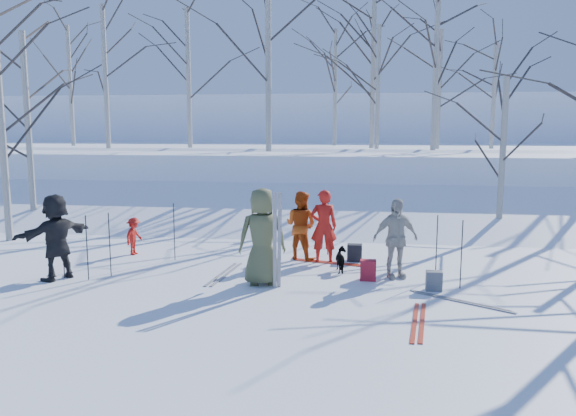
# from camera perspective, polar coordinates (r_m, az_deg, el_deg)

# --- Properties ---
(ground) EXTENTS (120.00, 120.00, 0.00)m
(ground) POSITION_cam_1_polar(r_m,az_deg,el_deg) (11.38, -1.06, -7.59)
(ground) COLOR white
(ground) RESTS_ON ground
(snow_ramp) EXTENTS (70.00, 9.49, 4.12)m
(snow_ramp) POSITION_cam_1_polar(r_m,az_deg,el_deg) (18.14, 2.43, -1.08)
(snow_ramp) COLOR white
(snow_ramp) RESTS_ON ground
(snow_plateau) EXTENTS (70.00, 18.00, 2.20)m
(snow_plateau) POSITION_cam_1_polar(r_m,az_deg,el_deg) (27.94, 4.46, 4.00)
(snow_plateau) COLOR white
(snow_plateau) RESTS_ON ground
(far_hill) EXTENTS (90.00, 30.00, 6.00)m
(far_hill) POSITION_cam_1_polar(r_m,az_deg,el_deg) (48.85, 6.04, 7.03)
(far_hill) COLOR white
(far_hill) RESTS_ON ground
(skier_olive_center) EXTENTS (1.06, 0.82, 1.93)m
(skier_olive_center) POSITION_cam_1_polar(r_m,az_deg,el_deg) (11.05, -2.62, -2.92)
(skier_olive_center) COLOR #4D5231
(skier_olive_center) RESTS_ON ground
(skier_red_north) EXTENTS (0.66, 0.48, 1.69)m
(skier_red_north) POSITION_cam_1_polar(r_m,az_deg,el_deg) (12.89, 3.64, -1.86)
(skier_red_north) COLOR #B21710
(skier_red_north) RESTS_ON ground
(skier_redor_behind) EXTENTS (0.96, 0.87, 1.62)m
(skier_redor_behind) POSITION_cam_1_polar(r_m,az_deg,el_deg) (13.17, 1.30, -1.78)
(skier_redor_behind) COLOR #B2400D
(skier_redor_behind) RESTS_ON ground
(skier_red_seated) EXTENTS (0.44, 0.64, 0.91)m
(skier_red_seated) POSITION_cam_1_polar(r_m,az_deg,el_deg) (14.20, -15.38, -2.77)
(skier_red_seated) COLOR #B21710
(skier_red_seated) RESTS_ON ground
(skier_cream_east) EXTENTS (1.05, 0.73, 1.66)m
(skier_cream_east) POSITION_cam_1_polar(r_m,az_deg,el_deg) (11.77, 10.86, -3.05)
(skier_cream_east) COLOR beige
(skier_cream_east) RESTS_ON ground
(skier_grey_west) EXTENTS (1.26, 1.68, 1.77)m
(skier_grey_west) POSITION_cam_1_polar(r_m,az_deg,el_deg) (12.38, -22.50, -2.72)
(skier_grey_west) COLOR black
(skier_grey_west) RESTS_ON ground
(dog) EXTENTS (0.43, 0.67, 0.52)m
(dog) POSITION_cam_1_polar(r_m,az_deg,el_deg) (12.20, 5.54, -5.27)
(dog) COLOR black
(dog) RESTS_ON ground
(upright_ski_left) EXTENTS (0.10, 0.17, 1.90)m
(upright_ski_left) POSITION_cam_1_polar(r_m,az_deg,el_deg) (10.75, -1.35, -3.33)
(upright_ski_left) COLOR silver
(upright_ski_left) RESTS_ON ground
(upright_ski_right) EXTENTS (0.14, 0.23, 1.89)m
(upright_ski_right) POSITION_cam_1_polar(r_m,az_deg,el_deg) (10.77, -0.86, -3.31)
(upright_ski_right) COLOR silver
(upright_ski_right) RESTS_ON ground
(ski_pair_a) EXTENTS (1.93, 2.08, 0.02)m
(ski_pair_a) POSITION_cam_1_polar(r_m,az_deg,el_deg) (10.66, 17.10, -9.03)
(ski_pair_a) COLOR silver
(ski_pair_a) RESTS_ON ground
(ski_pair_b) EXTENTS (0.65, 1.95, 0.02)m
(ski_pair_b) POSITION_cam_1_polar(r_m,az_deg,el_deg) (9.43, 13.12, -11.18)
(ski_pair_b) COLOR #B72F1A
(ski_pair_b) RESTS_ON ground
(ski_pair_c) EXTENTS (1.10, 1.99, 0.02)m
(ski_pair_c) POSITION_cam_1_polar(r_m,az_deg,el_deg) (12.95, 4.71, -5.59)
(ski_pair_c) COLOR #B72F1A
(ski_pair_c) RESTS_ON ground
(ski_pair_d) EXTENTS (0.54, 1.94, 0.02)m
(ski_pair_d) POSITION_cam_1_polar(r_m,az_deg,el_deg) (12.05, -6.50, -6.68)
(ski_pair_d) COLOR silver
(ski_pair_d) RESTS_ON ground
(ski_pole_a) EXTENTS (0.02, 0.02, 1.34)m
(ski_pole_a) POSITION_cam_1_polar(r_m,az_deg,el_deg) (12.31, -17.66, -3.55)
(ski_pole_a) COLOR black
(ski_pole_a) RESTS_ON ground
(ski_pole_b) EXTENTS (0.02, 0.02, 1.34)m
(ski_pole_b) POSITION_cam_1_polar(r_m,az_deg,el_deg) (11.84, 14.86, -3.90)
(ski_pole_b) COLOR black
(ski_pole_b) RESTS_ON ground
(ski_pole_c) EXTENTS (0.02, 0.02, 1.34)m
(ski_pole_c) POSITION_cam_1_polar(r_m,az_deg,el_deg) (12.46, -21.91, -3.63)
(ski_pole_c) COLOR black
(ski_pole_c) RESTS_ON ground
(ski_pole_d) EXTENTS (0.02, 0.02, 1.34)m
(ski_pole_d) POSITION_cam_1_polar(r_m,az_deg,el_deg) (11.35, 17.21, -4.53)
(ski_pole_d) COLOR black
(ski_pole_d) RESTS_ON ground
(ski_pole_e) EXTENTS (0.02, 0.02, 1.34)m
(ski_pole_e) POSITION_cam_1_polar(r_m,az_deg,el_deg) (13.24, 1.76, -2.33)
(ski_pole_e) COLOR black
(ski_pole_e) RESTS_ON ground
(ski_pole_f) EXTENTS (0.02, 0.02, 1.34)m
(ski_pole_f) POSITION_cam_1_polar(r_m,az_deg,el_deg) (13.68, 4.06, -2.00)
(ski_pole_f) COLOR black
(ski_pole_f) RESTS_ON ground
(ski_pole_g) EXTENTS (0.02, 0.02, 1.34)m
(ski_pole_g) POSITION_cam_1_polar(r_m,az_deg,el_deg) (12.13, -19.74, -3.83)
(ski_pole_g) COLOR black
(ski_pole_g) RESTS_ON ground
(ski_pole_h) EXTENTS (0.02, 0.02, 1.34)m
(ski_pole_h) POSITION_cam_1_polar(r_m,az_deg,el_deg) (13.38, -11.49, -2.38)
(ski_pole_h) COLOR black
(ski_pole_h) RESTS_ON ground
(backpack_red) EXTENTS (0.32, 0.22, 0.42)m
(backpack_red) POSITION_cam_1_polar(r_m,az_deg,el_deg) (11.62, 8.14, -6.27)
(backpack_red) COLOR maroon
(backpack_red) RESTS_ON ground
(backpack_grey) EXTENTS (0.30, 0.20, 0.38)m
(backpack_grey) POSITION_cam_1_polar(r_m,az_deg,el_deg) (11.16, 14.61, -7.18)
(backpack_grey) COLOR #585A60
(backpack_grey) RESTS_ON ground
(backpack_dark) EXTENTS (0.34, 0.24, 0.40)m
(backpack_dark) POSITION_cam_1_polar(r_m,az_deg,el_deg) (13.17, 6.78, -4.53)
(backpack_dark) COLOR black
(backpack_dark) RESTS_ON ground
(birch_plateau_a) EXTENTS (4.37, 4.37, 5.38)m
(birch_plateau_a) POSITION_cam_1_polar(r_m,az_deg,el_deg) (27.94, -21.23, 11.45)
(birch_plateau_a) COLOR silver
(birch_plateau_a) RESTS_ON snow_plateau
(birch_plateau_b) EXTENTS (3.86, 3.86, 4.65)m
(birch_plateau_b) POSITION_cam_1_polar(r_m,az_deg,el_deg) (23.44, 15.11, 11.52)
(birch_plateau_b) COLOR silver
(birch_plateau_b) RESTS_ON snow_plateau
(birch_plateau_c) EXTENTS (5.47, 5.47, 6.96)m
(birch_plateau_c) POSITION_cam_1_polar(r_m,az_deg,el_deg) (20.55, -2.02, 15.51)
(birch_plateau_c) COLOR silver
(birch_plateau_c) RESTS_ON snow_plateau
(birch_plateau_d) EXTENTS (4.62, 4.62, 5.75)m
(birch_plateau_d) POSITION_cam_1_polar(r_m,az_deg,el_deg) (24.32, -10.07, 12.85)
(birch_plateau_d) COLOR silver
(birch_plateau_d) RESTS_ON snow_plateau
(birch_plateau_e) EXTENTS (3.98, 3.98, 4.83)m
(birch_plateau_e) POSITION_cam_1_polar(r_m,az_deg,el_deg) (22.98, 9.12, 12.00)
(birch_plateau_e) COLOR silver
(birch_plateau_e) RESTS_ON snow_plateau
(birch_plateau_g) EXTENTS (3.55, 3.55, 4.21)m
(birch_plateau_g) POSITION_cam_1_polar(r_m,az_deg,el_deg) (24.25, 20.19, 10.66)
(birch_plateau_g) COLOR silver
(birch_plateau_g) RESTS_ON snow_plateau
(birch_plateau_h) EXTENTS (4.57, 4.57, 5.67)m
(birch_plateau_h) POSITION_cam_1_polar(r_m,az_deg,el_deg) (24.22, -18.06, 12.49)
(birch_plateau_h) COLOR silver
(birch_plateau_h) RESTS_ON snow_plateau
(birch_plateau_i) EXTENTS (4.30, 4.30, 5.28)m
(birch_plateau_i) POSITION_cam_1_polar(r_m,az_deg,el_deg) (26.59, 4.81, 12.06)
(birch_plateau_i) COLOR silver
(birch_plateau_i) RESTS_ON snow_plateau
(birch_plateau_k) EXTENTS (4.80, 4.80, 6.01)m
(birch_plateau_k) POSITION_cam_1_polar(r_m,az_deg,el_deg) (23.59, 8.63, 13.34)
(birch_plateau_k) COLOR silver
(birch_plateau_k) RESTS_ON snow_plateau
(birch_plateau_l) EXTENTS (5.06, 5.06, 6.38)m
(birch_plateau_l) POSITION_cam_1_polar(r_m,az_deg,el_deg) (22.09, 14.80, 13.99)
(birch_plateau_l) COLOR silver
(birch_plateau_l) RESTS_ON snow_plateau
(birch_edge_a) EXTENTS (4.94, 4.94, 6.21)m
(birch_edge_a) POSITION_cam_1_polar(r_m,az_deg,el_deg) (16.96, -27.09, 7.38)
(birch_edge_a) COLOR silver
(birch_edge_a) RESTS_ON ground
(birch_edge_d) EXTENTS (4.80, 4.80, 6.01)m
(birch_edge_d) POSITION_cam_1_polar(r_m,az_deg,el_deg) (19.56, -24.88, 7.25)
(birch_edge_d) COLOR silver
(birch_edge_d) RESTS_ON ground
(birch_edge_e) EXTENTS (3.76, 3.76, 4.52)m
(birch_edge_e) POSITION_cam_1_polar(r_m,az_deg,el_deg) (17.01, 20.96, 4.90)
(birch_edge_e) COLOR silver
(birch_edge_e) RESTS_ON ground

